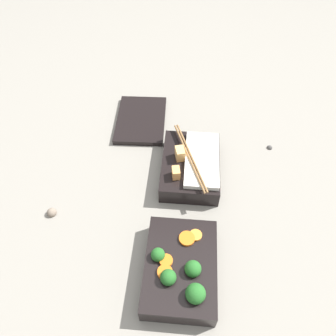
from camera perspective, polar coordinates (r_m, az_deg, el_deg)
ground_plane at (r=0.77m, az=3.43°, el=-8.41°), size 3.00×3.00×0.00m
bento_tray_vegetable at (r=0.69m, az=2.22°, el=-17.09°), size 0.20×0.14×0.08m
bento_tray_rice at (r=0.83m, az=3.93°, el=0.46°), size 0.22×0.14×0.08m
bento_lid at (r=0.98m, az=-4.70°, el=8.37°), size 0.20×0.15×0.01m
pebble_0 at (r=0.94m, az=17.30°, el=3.50°), size 0.02×0.02×0.02m
pebble_1 at (r=0.82m, az=-19.59°, el=-7.31°), size 0.02×0.02×0.02m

